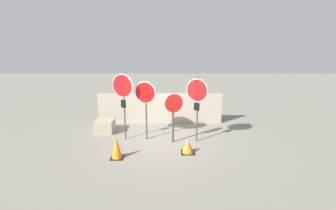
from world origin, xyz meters
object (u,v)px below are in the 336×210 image
(traffic_cone_1, at_px, (188,146))
(stop_sign_0, at_px, (123,90))
(stop_sign_2, at_px, (173,108))
(storage_crate, at_px, (105,126))
(traffic_cone_0, at_px, (117,147))
(stop_sign_3, at_px, (197,95))
(stop_sign_1, at_px, (145,97))

(traffic_cone_1, bearing_deg, stop_sign_0, 152.03)
(stop_sign_0, bearing_deg, traffic_cone_1, -3.67)
(stop_sign_2, bearing_deg, storage_crate, 139.28)
(stop_sign_2, distance_m, traffic_cone_0, 2.54)
(stop_sign_0, xyz_separation_m, traffic_cone_0, (-0.00, -1.68, -1.60))
(stop_sign_3, relative_size, traffic_cone_0, 3.32)
(stop_sign_0, distance_m, stop_sign_3, 2.81)
(stop_sign_0, height_order, stop_sign_1, stop_sign_0)
(stop_sign_1, xyz_separation_m, storage_crate, (-1.84, 0.86, -1.47))
(stop_sign_0, relative_size, traffic_cone_0, 3.41)
(stop_sign_0, relative_size, stop_sign_3, 1.03)
(stop_sign_2, bearing_deg, stop_sign_0, 151.41)
(traffic_cone_0, height_order, traffic_cone_1, traffic_cone_0)
(stop_sign_1, height_order, stop_sign_2, stop_sign_1)
(traffic_cone_1, bearing_deg, stop_sign_2, 117.64)
(stop_sign_1, distance_m, stop_sign_2, 1.17)
(stop_sign_0, relative_size, stop_sign_1, 1.12)
(stop_sign_1, height_order, storage_crate, stop_sign_1)
(stop_sign_0, relative_size, traffic_cone_1, 5.23)
(traffic_cone_0, relative_size, storage_crate, 0.93)
(stop_sign_2, xyz_separation_m, traffic_cone_1, (0.49, -0.93, -1.12))
(stop_sign_3, xyz_separation_m, traffic_cone_0, (-2.80, -1.43, -1.48))
(storage_crate, bearing_deg, stop_sign_0, -40.68)
(traffic_cone_0, bearing_deg, stop_sign_1, 62.92)
(storage_crate, bearing_deg, stop_sign_1, -25.09)
(stop_sign_3, distance_m, traffic_cone_0, 3.47)
(stop_sign_3, relative_size, traffic_cone_1, 5.08)
(traffic_cone_0, distance_m, storage_crate, 2.72)
(stop_sign_1, distance_m, stop_sign_3, 1.96)
(stop_sign_3, xyz_separation_m, storage_crate, (-3.78, 1.10, -1.59))
(stop_sign_0, height_order, traffic_cone_0, stop_sign_0)
(stop_sign_3, bearing_deg, traffic_cone_0, -119.98)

